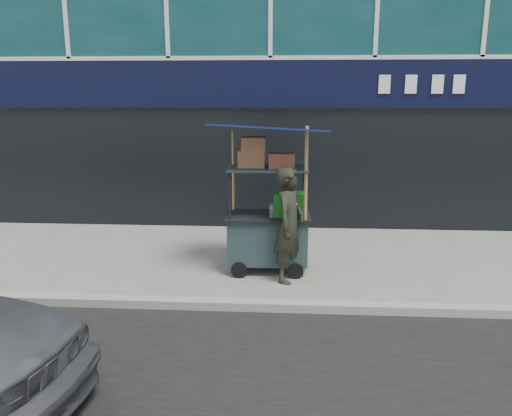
{
  "coord_description": "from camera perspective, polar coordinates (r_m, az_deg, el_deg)",
  "views": [
    {
      "loc": [
        0.36,
        -6.18,
        2.74
      ],
      "look_at": [
        -0.11,
        1.2,
        1.03
      ],
      "focal_mm": 35.0,
      "sensor_mm": 36.0,
      "label": 1
    }
  ],
  "objects": [
    {
      "name": "vendor_cart",
      "position": [
        7.73,
        1.49,
        -1.37
      ],
      "size": [
        1.75,
        1.25,
        2.33
      ],
      "rotation": [
        0.0,
        0.0,
        0.02
      ],
      "color": "#1B2A2E",
      "rests_on": "ground"
    },
    {
      "name": "ground",
      "position": [
        6.77,
        0.27,
        -10.86
      ],
      "size": [
        80.0,
        80.0,
        0.0
      ],
      "primitive_type": "plane",
      "color": "slate",
      "rests_on": "ground"
    },
    {
      "name": "curb",
      "position": [
        6.56,
        0.16,
        -11.08
      ],
      "size": [
        80.0,
        0.18,
        0.12
      ],
      "primitive_type": "cube",
      "color": "gray",
      "rests_on": "ground"
    },
    {
      "name": "vendor_man",
      "position": [
        7.32,
        3.87,
        -1.92
      ],
      "size": [
        0.62,
        0.73,
        1.71
      ],
      "primitive_type": "imported",
      "rotation": [
        0.0,
        0.0,
        1.18
      ],
      "color": "black",
      "rests_on": "ground"
    }
  ]
}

